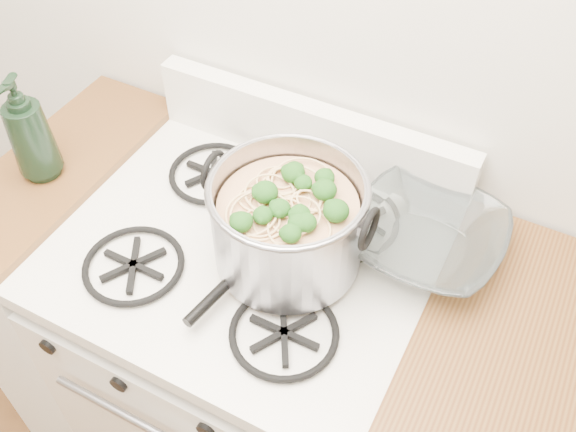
{
  "coord_description": "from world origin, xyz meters",
  "views": [
    {
      "loc": [
        0.47,
        0.55,
        1.92
      ],
      "look_at": [
        0.1,
        1.27,
        1.04
      ],
      "focal_mm": 40.0,
      "sensor_mm": 36.0,
      "label": 1
    }
  ],
  "objects": [
    {
      "name": "bottle",
      "position": [
        -0.51,
        1.23,
        1.05
      ],
      "size": [
        0.12,
        0.12,
        0.25
      ],
      "primitive_type": "imported",
      "rotation": [
        0.0,
        0.0,
        0.29
      ],
      "color": "black",
      "rests_on": "counter_left"
    },
    {
      "name": "glass_bowl",
      "position": [
        0.33,
        1.41,
        0.94
      ],
      "size": [
        0.13,
        0.13,
        0.03
      ],
      "primitive_type": "imported",
      "rotation": [
        0.0,
        0.0,
        -0.06
      ],
      "color": "white",
      "rests_on": "gas_range"
    },
    {
      "name": "stock_pot",
      "position": [
        0.1,
        1.27,
        1.02
      ],
      "size": [
        0.33,
        0.3,
        0.2
      ],
      "color": "#93939B",
      "rests_on": "gas_range"
    },
    {
      "name": "gas_range",
      "position": [
        0.0,
        1.26,
        0.44
      ],
      "size": [
        0.76,
        0.66,
        0.92
      ],
      "color": "white",
      "rests_on": "ground"
    },
    {
      "name": "spatula",
      "position": [
        0.05,
        1.29,
        0.94
      ],
      "size": [
        0.34,
        0.35,
        0.02
      ],
      "primitive_type": null,
      "rotation": [
        0.0,
        0.0,
        -0.16
      ],
      "color": "black",
      "rests_on": "gas_range"
    },
    {
      "name": "counter_left",
      "position": [
        -0.51,
        1.26,
        0.46
      ],
      "size": [
        0.25,
        0.65,
        0.92
      ],
      "color": "silver",
      "rests_on": "ground"
    }
  ]
}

